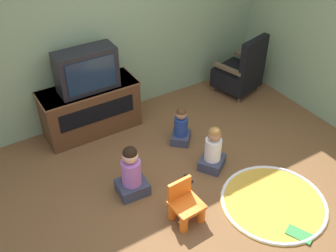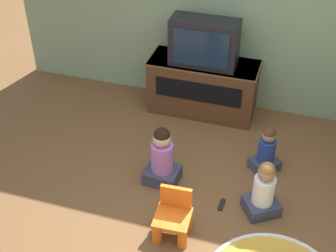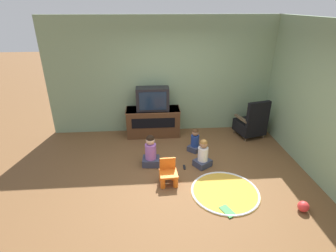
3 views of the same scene
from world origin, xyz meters
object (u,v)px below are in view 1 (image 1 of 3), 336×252
at_px(child_watching_right, 181,127).
at_px(book, 299,235).
at_px(black_armchair, 240,72).
at_px(yellow_kid_chair, 185,206).
at_px(child_watching_center, 131,174).
at_px(television, 87,70).
at_px(remote_control, 189,179).
at_px(tv_cabinet, 91,108).
at_px(child_watching_left, 213,150).

relative_size(child_watching_right, book, 1.78).
bearing_deg(black_armchair, yellow_kid_chair, 23.80).
bearing_deg(child_watching_center, book, -47.22).
distance_m(television, book, 3.10).
bearing_deg(book, child_watching_right, -18.61).
relative_size(child_watching_right, remote_control, 3.54).
bearing_deg(television, tv_cabinet, 90.00).
bearing_deg(tv_cabinet, book, -68.65).
xyz_separation_m(tv_cabinet, book, (1.09, -2.80, -0.34)).
bearing_deg(book, yellow_kid_chair, 22.43).
relative_size(black_armchair, child_watching_left, 1.60).
relative_size(child_watching_center, child_watching_right, 1.24).
relative_size(television, child_watching_center, 1.15).
relative_size(child_watching_left, child_watching_right, 1.13).
height_order(black_armchair, remote_control, black_armchair).
height_order(child_watching_left, child_watching_right, child_watching_left).
xyz_separation_m(television, child_watching_right, (0.90, -0.81, -0.72)).
bearing_deg(television, child_watching_center, -93.68).
bearing_deg(remote_control, child_watching_left, -82.47).
bearing_deg(remote_control, yellow_kid_chair, 143.89).
distance_m(tv_cabinet, child_watching_right, 1.25).
height_order(yellow_kid_chair, book, yellow_kid_chair).
distance_m(television, child_watching_center, 1.46).
bearing_deg(remote_control, child_watching_center, 77.19).
relative_size(black_armchair, remote_control, 6.39).
height_order(child_watching_left, remote_control, child_watching_left).
relative_size(child_watching_left, remote_control, 3.99).
distance_m(child_watching_left, book, 1.35).
xyz_separation_m(child_watching_center, remote_control, (0.66, -0.17, -0.28)).
bearing_deg(remote_control, child_watching_right, -23.97).
bearing_deg(yellow_kid_chair, television, 93.52).
xyz_separation_m(black_armchair, child_watching_right, (-1.47, -0.57, -0.12)).
xyz_separation_m(television, black_armchair, (2.37, -0.24, -0.60)).
distance_m(child_watching_right, book, 1.96).
relative_size(television, child_watching_left, 1.27).
bearing_deg(black_armchair, child_watching_left, 25.64).
relative_size(yellow_kid_chair, child_watching_left, 0.76).
xyz_separation_m(yellow_kid_chair, child_watching_left, (0.73, 0.50, 0.08)).
height_order(television, child_watching_left, television).
xyz_separation_m(yellow_kid_chair, child_watching_center, (-0.31, 0.63, 0.10)).
height_order(child_watching_right, book, child_watching_right).
bearing_deg(tv_cabinet, remote_control, -69.17).
bearing_deg(child_watching_right, yellow_kid_chair, -168.69).
xyz_separation_m(child_watching_right, remote_control, (-0.32, -0.66, -0.22)).
relative_size(book, remote_control, 1.99).
height_order(yellow_kid_chair, child_watching_left, child_watching_left).
relative_size(yellow_kid_chair, remote_control, 3.03).
height_order(tv_cabinet, television, television).
bearing_deg(child_watching_left, tv_cabinet, 89.21).
height_order(tv_cabinet, remote_control, tv_cabinet).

